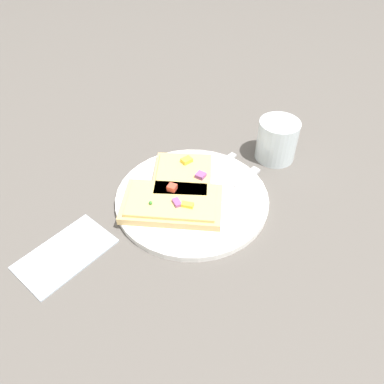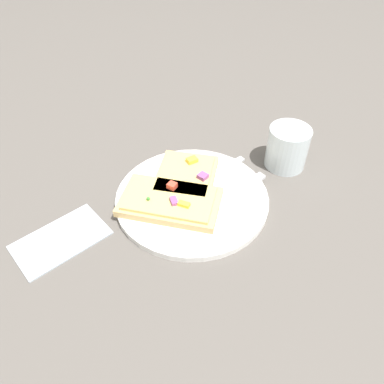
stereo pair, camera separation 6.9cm
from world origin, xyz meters
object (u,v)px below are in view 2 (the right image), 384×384
Objects in this scene: plate at (192,198)px; fork at (200,181)px; drinking_glass at (287,148)px; knife at (233,193)px; pizza_slice_main at (170,201)px; pizza_slice_corner at (186,176)px; napkin at (61,239)px.

fork reaches higher than plate.
drinking_glass is at bearing 163.31° from fork.
knife is (-0.06, 0.05, 0.01)m from plate.
knife is at bearing 26.38° from pizza_slice_main.
plate is 0.22m from drinking_glass.
fork is at bearing 61.99° from pizza_slice_main.
fork is at bearing 88.45° from pizza_slice_corner.
pizza_slice_corner reaches higher than plate.
knife is 0.16m from drinking_glass.
knife reaches higher than fork.
pizza_slice_corner is 1.15× the size of napkin.
plate is 0.04m from fork.
drinking_glass reaches higher than knife.
drinking_glass is at bearing 167.99° from plate.
pizza_slice_main is at bearing -26.25° from knife.
drinking_glass reaches higher than pizza_slice_main.
drinking_glass is at bearing 164.84° from napkin.
pizza_slice_main is 0.20m from napkin.
pizza_slice_main is 0.07m from pizza_slice_corner.
knife reaches higher than napkin.
napkin is at bearing -145.08° from pizza_slice_main.
fork is 1.00× the size of pizza_slice_main.
pizza_slice_corner reaches higher than napkin.
drinking_glass is 0.46m from napkin.
napkin is (0.19, -0.07, -0.02)m from pizza_slice_main.
fork reaches higher than napkin.
knife is 0.10m from pizza_slice_corner.
pizza_slice_corner is 0.22m from drinking_glass.
plate is 0.08m from knife.
knife is 0.94× the size of pizza_slice_main.
pizza_slice_corner is (0.02, -0.02, 0.01)m from fork.
fork is at bearing 168.32° from napkin.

